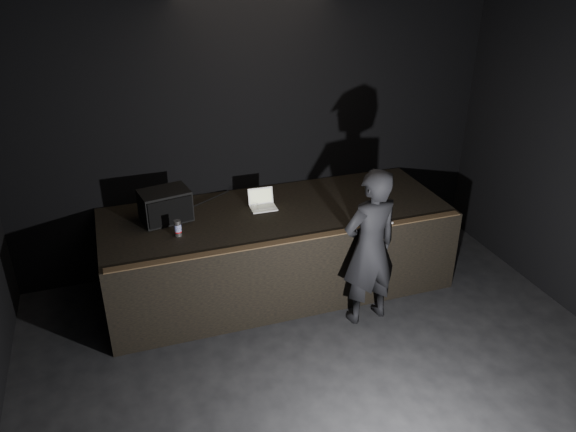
# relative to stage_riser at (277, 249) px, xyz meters

# --- Properties ---
(room_walls) EXTENTS (6.10, 7.10, 3.52)m
(room_walls) POSITION_rel_stage_riser_xyz_m (0.00, -2.73, 1.52)
(room_walls) COLOR black
(room_walls) RESTS_ON ground
(stage_riser) EXTENTS (4.00, 1.50, 1.00)m
(stage_riser) POSITION_rel_stage_riser_xyz_m (0.00, 0.00, 0.00)
(stage_riser) COLOR black
(stage_riser) RESTS_ON ground
(riser_lip) EXTENTS (3.92, 0.10, 0.01)m
(riser_lip) POSITION_rel_stage_riser_xyz_m (0.00, -0.71, 0.51)
(riser_lip) COLOR brown
(riser_lip) RESTS_ON stage_riser
(stage_monitor) EXTENTS (0.59, 0.48, 0.35)m
(stage_monitor) POSITION_rel_stage_riser_xyz_m (-1.23, 0.19, 0.68)
(stage_monitor) COLOR black
(stage_monitor) RESTS_ON stage_riser
(cable) EXTENTS (0.69, 0.42, 0.02)m
(cable) POSITION_rel_stage_riser_xyz_m (-0.74, 0.51, 0.51)
(cable) COLOR black
(cable) RESTS_ON stage_riser
(laptop) EXTENTS (0.30, 0.27, 0.20)m
(laptop) POSITION_rel_stage_riser_xyz_m (-0.12, 0.17, 0.55)
(laptop) COLOR white
(laptop) RESTS_ON stage_riser
(beer_can) EXTENTS (0.08, 0.08, 0.18)m
(beer_can) POSITION_rel_stage_riser_xyz_m (-1.17, -0.22, 0.59)
(beer_can) COLOR silver
(beer_can) RESTS_ON stage_riser
(plastic_cup) EXTENTS (0.09, 0.09, 0.11)m
(plastic_cup) POSITION_rel_stage_riser_xyz_m (-0.25, 0.06, 0.56)
(plastic_cup) COLOR white
(plastic_cup) RESTS_ON stage_riser
(wii_remote) EXTENTS (0.08, 0.16, 0.03)m
(wii_remote) POSITION_rel_stage_riser_xyz_m (1.08, -0.65, 0.51)
(wii_remote) COLOR white
(wii_remote) RESTS_ON stage_riser
(person) EXTENTS (0.71, 0.52, 1.80)m
(person) POSITION_rel_stage_riser_xyz_m (0.73, -0.95, 0.40)
(person) COLOR black
(person) RESTS_ON ground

